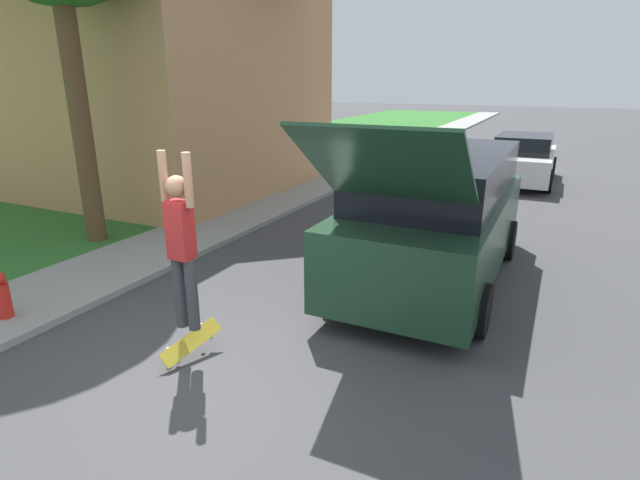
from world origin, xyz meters
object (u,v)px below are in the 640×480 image
at_px(suv_parked, 437,214).
at_px(skateboard, 191,342).
at_px(skateboarder, 181,241).
at_px(fire_hydrant, 2,295).
at_px(car_down_street, 523,159).

height_order(suv_parked, skateboard, suv_parked).
xyz_separation_m(skateboarder, fire_hydrant, (-2.79, -0.35, -1.04)).
distance_m(car_down_street, skateboard, 12.86).
xyz_separation_m(skateboarder, skateboard, (-0.02, 0.04, -1.23)).
bearing_deg(suv_parked, skateboarder, -117.41).
distance_m(skateboarder, skateboard, 1.24).
relative_size(car_down_street, skateboarder, 2.12).
height_order(skateboarder, fire_hydrant, skateboarder).
distance_m(suv_parked, skateboard, 4.18).
relative_size(skateboard, fire_hydrant, 1.18).
height_order(suv_parked, fire_hydrant, suv_parked).
bearing_deg(car_down_street, suv_parked, -93.57).
relative_size(car_down_street, fire_hydrant, 6.63).
xyz_separation_m(car_down_street, skateboard, (-2.48, -12.60, -0.51)).
relative_size(suv_parked, fire_hydrant, 9.14).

